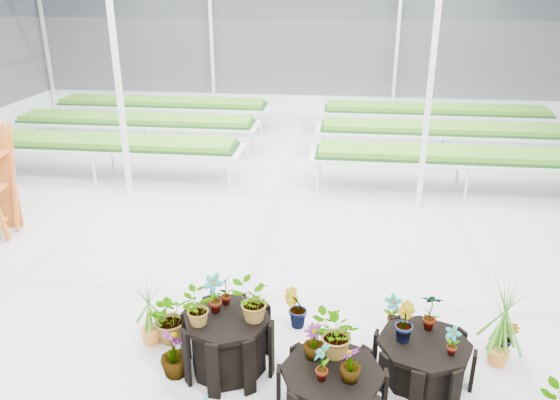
# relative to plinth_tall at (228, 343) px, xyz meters

# --- Properties ---
(ground_plane) EXTENTS (24.00, 24.00, 0.00)m
(ground_plane) POSITION_rel_plinth_tall_xyz_m (-0.26, 1.29, -0.35)
(ground_plane) COLOR gray
(ground_plane) RESTS_ON ground
(greenhouse_shell) EXTENTS (18.00, 24.00, 4.50)m
(greenhouse_shell) POSITION_rel_plinth_tall_xyz_m (-0.26, 1.29, 1.90)
(greenhouse_shell) COLOR white
(greenhouse_shell) RESTS_ON ground
(steel_frame) EXTENTS (18.00, 24.00, 4.50)m
(steel_frame) POSITION_rel_plinth_tall_xyz_m (-0.26, 1.29, 1.90)
(steel_frame) COLOR silver
(steel_frame) RESTS_ON ground
(nursery_benches) EXTENTS (16.00, 7.00, 0.84)m
(nursery_benches) POSITION_rel_plinth_tall_xyz_m (-0.26, 8.49, 0.07)
(nursery_benches) COLOR silver
(nursery_benches) RESTS_ON ground
(plinth_tall) EXTENTS (1.13, 1.13, 0.70)m
(plinth_tall) POSITION_rel_plinth_tall_xyz_m (0.00, 0.00, 0.00)
(plinth_tall) COLOR black
(plinth_tall) RESTS_ON ground
(plinth_mid) EXTENTS (1.15, 1.15, 0.57)m
(plinth_mid) POSITION_rel_plinth_tall_xyz_m (1.20, -0.60, -0.06)
(plinth_mid) COLOR black
(plinth_mid) RESTS_ON ground
(plinth_low) EXTENTS (1.29, 1.29, 0.48)m
(plinth_low) POSITION_rel_plinth_tall_xyz_m (2.20, 0.10, -0.11)
(plinth_low) COLOR black
(plinth_low) RESTS_ON ground
(nursery_plants) EXTENTS (5.01, 2.94, 1.33)m
(nursery_plants) POSITION_rel_plinth_tall_xyz_m (0.93, 0.11, 0.18)
(nursery_plants) COLOR #417A1E
(nursery_plants) RESTS_ON ground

